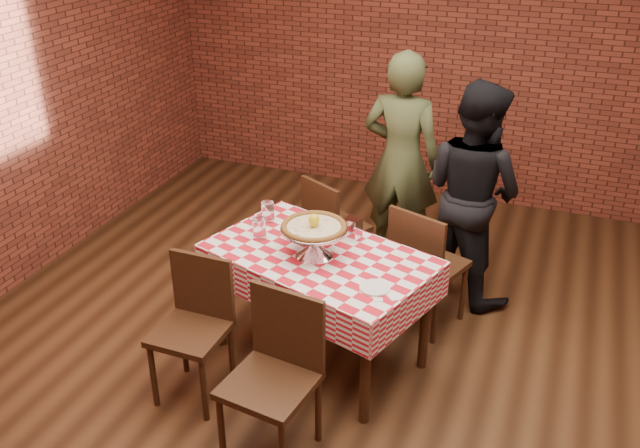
# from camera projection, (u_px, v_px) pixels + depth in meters

# --- Properties ---
(ground) EXTENTS (6.00, 6.00, 0.00)m
(ground) POSITION_uv_depth(u_px,v_px,m) (351.00, 388.00, 4.24)
(ground) COLOR black
(ground) RESTS_ON ground
(back_wall) EXTENTS (5.50, 0.00, 5.50)m
(back_wall) POSITION_uv_depth(u_px,v_px,m) (464.00, 45.00, 6.06)
(back_wall) COLOR maroon
(back_wall) RESTS_ON ground
(table) EXTENTS (1.50, 1.16, 0.75)m
(table) POSITION_uv_depth(u_px,v_px,m) (320.00, 306.00, 4.36)
(table) COLOR #3B2112
(table) RESTS_ON ground
(tablecloth) EXTENTS (1.55, 1.21, 0.23)m
(tablecloth) POSITION_uv_depth(u_px,v_px,m) (320.00, 270.00, 4.23)
(tablecloth) COLOR red
(tablecloth) RESTS_ON table
(pizza_stand) EXTENTS (0.57, 0.57, 0.18)m
(pizza_stand) POSITION_uv_depth(u_px,v_px,m) (314.00, 242.00, 4.12)
(pizza_stand) COLOR silver
(pizza_stand) RESTS_ON tablecloth
(pizza) EXTENTS (0.54, 0.54, 0.03)m
(pizza) POSITION_uv_depth(u_px,v_px,m) (314.00, 227.00, 4.08)
(pizza) COLOR beige
(pizza) RESTS_ON pizza_stand
(lemon) EXTENTS (0.09, 0.09, 0.08)m
(lemon) POSITION_uv_depth(u_px,v_px,m) (314.00, 220.00, 4.06)
(lemon) COLOR yellow
(lemon) RESTS_ON pizza
(water_glass_left) EXTENTS (0.11, 0.11, 0.13)m
(water_glass_left) POSITION_uv_depth(u_px,v_px,m) (259.00, 228.00, 4.33)
(water_glass_left) COLOR white
(water_glass_left) RESTS_ON tablecloth
(water_glass_right) EXTENTS (0.11, 0.11, 0.13)m
(water_glass_right) POSITION_uv_depth(u_px,v_px,m) (268.00, 212.00, 4.54)
(water_glass_right) COLOR white
(water_glass_right) RESTS_ON tablecloth
(side_plate) EXTENTS (0.22, 0.22, 0.01)m
(side_plate) POSITION_uv_depth(u_px,v_px,m) (375.00, 288.00, 3.83)
(side_plate) COLOR white
(side_plate) RESTS_ON tablecloth
(sweetener_packet_a) EXTENTS (0.06, 0.05, 0.00)m
(sweetener_packet_a) POSITION_uv_depth(u_px,v_px,m) (378.00, 300.00, 3.73)
(sweetener_packet_a) COLOR white
(sweetener_packet_a) RESTS_ON tablecloth
(sweetener_packet_b) EXTENTS (0.06, 0.06, 0.00)m
(sweetener_packet_b) POSITION_uv_depth(u_px,v_px,m) (393.00, 298.00, 3.74)
(sweetener_packet_b) COLOR white
(sweetener_packet_b) RESTS_ON tablecloth
(condiment_caddy) EXTENTS (0.12, 0.11, 0.14)m
(condiment_caddy) POSITION_uv_depth(u_px,v_px,m) (352.00, 229.00, 4.32)
(condiment_caddy) COLOR silver
(condiment_caddy) RESTS_ON tablecloth
(chair_near_left) EXTENTS (0.40, 0.40, 0.87)m
(chair_near_left) POSITION_uv_depth(u_px,v_px,m) (190.00, 335.00, 3.99)
(chair_near_left) COLOR #3B2112
(chair_near_left) RESTS_ON ground
(chair_near_right) EXTENTS (0.49, 0.49, 0.91)m
(chair_near_right) POSITION_uv_depth(u_px,v_px,m) (269.00, 384.00, 3.58)
(chair_near_right) COLOR #3B2112
(chair_near_right) RESTS_ON ground
(chair_far_left) EXTENTS (0.52, 0.52, 0.86)m
(chair_far_left) POSITION_uv_depth(u_px,v_px,m) (337.00, 230.00, 5.15)
(chair_far_left) COLOR #3B2112
(chair_far_left) RESTS_ON ground
(chair_far_right) EXTENTS (0.54, 0.54, 0.90)m
(chair_far_right) POSITION_uv_depth(u_px,v_px,m) (429.00, 265.00, 4.66)
(chair_far_right) COLOR #3B2112
(chair_far_right) RESTS_ON ground
(diner_olive) EXTENTS (0.64, 0.44, 1.69)m
(diner_olive) POSITION_uv_depth(u_px,v_px,m) (401.00, 160.00, 5.28)
(diner_olive) COLOR #434B2A
(diner_olive) RESTS_ON ground
(diner_black) EXTENTS (0.98, 0.93, 1.60)m
(diner_black) POSITION_uv_depth(u_px,v_px,m) (473.00, 192.00, 4.86)
(diner_black) COLOR black
(diner_black) RESTS_ON ground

